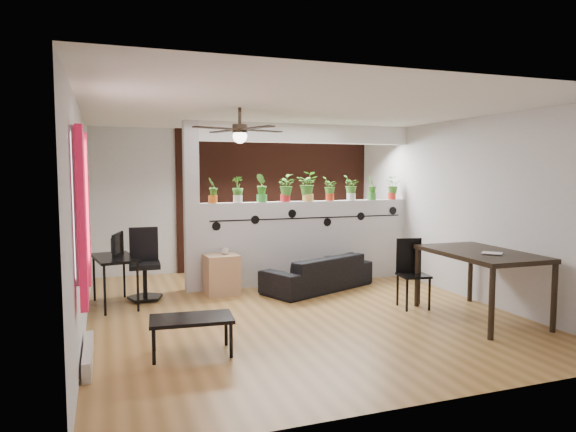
{
  "coord_description": "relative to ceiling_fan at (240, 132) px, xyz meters",
  "views": [
    {
      "loc": [
        -2.33,
        -6.33,
        1.85
      ],
      "look_at": [
        0.13,
        0.6,
        1.2
      ],
      "focal_mm": 32.0,
      "sensor_mm": 36.0,
      "label": 1
    }
  ],
  "objects": [
    {
      "name": "room_shell",
      "position": [
        0.8,
        0.3,
        -1.01
      ],
      "size": [
        6.3,
        7.1,
        2.9
      ],
      "color": "olive",
      "rests_on": "ground"
    },
    {
      "name": "partition_wall",
      "position": [
        1.6,
        1.8,
        -1.64
      ],
      "size": [
        3.6,
        0.18,
        1.35
      ],
      "primitive_type": "cube",
      "color": "#BCBCC1",
      "rests_on": "ground"
    },
    {
      "name": "ceiling_header",
      "position": [
        1.6,
        1.8,
        0.14
      ],
      "size": [
        3.6,
        0.18,
        0.3
      ],
      "primitive_type": "cube",
      "color": "silver",
      "rests_on": "room_shell"
    },
    {
      "name": "pier_column",
      "position": [
        -0.31,
        1.8,
        -1.01
      ],
      "size": [
        0.22,
        0.2,
        2.6
      ],
      "primitive_type": "cube",
      "color": "#BCBCC1",
      "rests_on": "ground"
    },
    {
      "name": "brick_panel",
      "position": [
        1.6,
        3.27,
        -1.01
      ],
      "size": [
        3.9,
        0.05,
        2.6
      ],
      "primitive_type": "cube",
      "color": "brown",
      "rests_on": "ground"
    },
    {
      "name": "vine_decal",
      "position": [
        1.6,
        1.7,
        -1.23
      ],
      "size": [
        3.31,
        0.01,
        0.3
      ],
      "color": "black",
      "rests_on": "partition_wall"
    },
    {
      "name": "window_assembly",
      "position": [
        -1.76,
        -0.9,
        -0.81
      ],
      "size": [
        0.09,
        1.3,
        1.55
      ],
      "color": "white",
      "rests_on": "room_shell"
    },
    {
      "name": "baseboard_heater",
      "position": [
        -1.74,
        -0.9,
        -2.22
      ],
      "size": [
        0.08,
        1.0,
        0.18
      ],
      "primitive_type": "cube",
      "color": "silver",
      "rests_on": "ground"
    },
    {
      "name": "corkboard",
      "position": [
        -1.78,
        1.25,
        -0.96
      ],
      "size": [
        0.03,
        0.6,
        0.45
      ],
      "primitive_type": "cube",
      "color": "#A1834D",
      "rests_on": "room_shell"
    },
    {
      "name": "framed_art",
      "position": [
        -1.78,
        1.2,
        -0.46
      ],
      "size": [
        0.03,
        0.34,
        0.44
      ],
      "color": "#8C7259",
      "rests_on": "room_shell"
    },
    {
      "name": "ceiling_fan",
      "position": [
        0.0,
        0.0,
        0.0
      ],
      "size": [
        1.19,
        1.19,
        0.43
      ],
      "color": "black",
      "rests_on": "room_shell"
    },
    {
      "name": "potted_plant_0",
      "position": [
        0.02,
        1.8,
        -0.75
      ],
      "size": [
        0.25,
        0.26,
        0.4
      ],
      "color": "#D55F19",
      "rests_on": "partition_wall"
    },
    {
      "name": "potted_plant_1",
      "position": [
        0.42,
        1.8,
        -0.75
      ],
      "size": [
        0.23,
        0.19,
        0.41
      ],
      "color": "white",
      "rests_on": "partition_wall"
    },
    {
      "name": "potted_plant_2",
      "position": [
        0.81,
        1.8,
        -0.73
      ],
      "size": [
        0.21,
        0.25,
        0.45
      ],
      "color": "green",
      "rests_on": "partition_wall"
    },
    {
      "name": "potted_plant_3",
      "position": [
        1.21,
        1.8,
        -0.73
      ],
      "size": [
        0.22,
        0.26,
        0.45
      ],
      "color": "red",
      "rests_on": "partition_wall"
    },
    {
      "name": "potted_plant_4",
      "position": [
        1.6,
        1.8,
        -0.71
      ],
      "size": [
        0.33,
        0.32,
        0.49
      ],
      "color": "#E0AF4F",
      "rests_on": "partition_wall"
    },
    {
      "name": "potted_plant_5",
      "position": [
        1.99,
        1.8,
        -0.75
      ],
      "size": [
        0.24,
        0.25,
        0.4
      ],
      "color": "red",
      "rests_on": "partition_wall"
    },
    {
      "name": "potted_plant_6",
      "position": [
        2.39,
        1.8,
        -0.74
      ],
      "size": [
        0.27,
        0.28,
        0.42
      ],
      "color": "silver",
      "rests_on": "partition_wall"
    },
    {
      "name": "potted_plant_7",
      "position": [
        2.79,
        1.8,
        -0.75
      ],
      "size": [
        0.26,
        0.25,
        0.41
      ],
      "color": "#377F2E",
      "rests_on": "partition_wall"
    },
    {
      "name": "potted_plant_8",
      "position": [
        3.18,
        1.8,
        -0.75
      ],
      "size": [
        0.24,
        0.25,
        0.4
      ],
      "color": "red",
      "rests_on": "partition_wall"
    },
    {
      "name": "sofa",
      "position": [
        1.55,
        1.25,
        -2.06
      ],
      "size": [
        1.88,
        1.33,
        0.51
      ],
      "primitive_type": "imported",
      "rotation": [
        0.0,
        0.0,
        3.55
      ],
      "color": "black",
      "rests_on": "ground"
    },
    {
      "name": "cube_shelf",
      "position": [
        0.07,
        1.46,
        -2.02
      ],
      "size": [
        0.51,
        0.46,
        0.6
      ],
      "primitive_type": "cube",
      "rotation": [
        0.0,
        0.0,
        0.05
      ],
      "color": "tan",
      "rests_on": "ground"
    },
    {
      "name": "cup",
      "position": [
        0.12,
        1.46,
        -1.67
      ],
      "size": [
        0.17,
        0.17,
        0.1
      ],
      "primitive_type": "imported",
      "rotation": [
        0.0,
        0.0,
        0.31
      ],
      "color": "gray",
      "rests_on": "cube_shelf"
    },
    {
      "name": "computer_desk",
      "position": [
        -1.45,
        1.26,
        -1.7
      ],
      "size": [
        0.64,
        1.01,
        0.68
      ],
      "color": "black",
      "rests_on": "ground"
    },
    {
      "name": "monitor",
      "position": [
        -1.45,
        1.41,
        -1.55
      ],
      "size": [
        0.3,
        0.13,
        0.17
      ],
      "primitive_type": "imported",
      "rotation": [
        0.0,
        0.0,
        1.3
      ],
      "color": "black",
      "rests_on": "computer_desk"
    },
    {
      "name": "office_chair",
      "position": [
        -1.04,
        1.5,
        -1.87
      ],
      "size": [
        0.53,
        0.53,
        1.01
      ],
      "color": "black",
      "rests_on": "ground"
    },
    {
      "name": "dining_table",
      "position": [
        2.85,
        -0.88,
        -1.56
      ],
      "size": [
        0.98,
        1.58,
        0.85
      ],
      "color": "black",
      "rests_on": "ground"
    },
    {
      "name": "book",
      "position": [
        2.75,
        -1.18,
        -1.45
      ],
      "size": [
        0.28,
        0.28,
        0.02
      ],
      "primitive_type": "imported",
      "rotation": [
        0.0,
        0.0,
        0.76
      ],
      "color": "gray",
      "rests_on": "dining_table"
    },
    {
      "name": "folding_chair",
      "position": [
        2.35,
        -0.11,
        -1.77
      ],
      "size": [
        0.43,
        0.43,
        0.93
      ],
      "color": "black",
      "rests_on": "ground"
    },
    {
      "name": "coffee_table",
      "position": [
        -0.76,
        -0.97,
        -1.97
      ],
      "size": [
        0.86,
        0.53,
        0.38
      ],
      "color": "black",
      "rests_on": "ground"
    }
  ]
}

